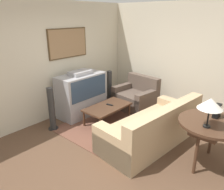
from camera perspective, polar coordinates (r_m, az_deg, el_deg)
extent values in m
plane|color=brown|center=(4.17, 0.66, -14.61)|extent=(12.00, 12.00, 0.00)
cube|color=beige|center=(5.17, -17.71, 7.75)|extent=(12.00, 0.06, 2.70)
cube|color=#4C381E|center=(5.47, -11.43, 13.14)|extent=(1.11, 0.03, 0.70)
cube|color=#93704C|center=(5.46, -11.31, 13.13)|extent=(1.06, 0.01, 0.65)
cube|color=beige|center=(5.78, 18.09, 8.95)|extent=(0.06, 12.00, 2.70)
cube|color=brown|center=(5.07, -1.50, -7.71)|extent=(1.97, 1.57, 0.01)
cube|color=#9E9EA3|center=(5.56, -7.83, -2.71)|extent=(1.20, 0.59, 0.47)
cube|color=#9E9EA3|center=(5.38, -8.09, 2.39)|extent=(1.20, 0.59, 0.57)
cube|color=#2D425B|center=(5.17, -5.90, 1.74)|extent=(1.08, 0.01, 0.50)
cube|color=#9E9EA3|center=(5.29, -8.26, 5.81)|extent=(0.54, 0.32, 0.09)
cube|color=tan|center=(4.44, 9.95, -9.40)|extent=(2.25, 1.15, 0.43)
cube|color=tan|center=(4.07, 14.36, -5.89)|extent=(2.18, 0.43, 0.42)
cube|color=tan|center=(5.14, 16.57, -4.70)|extent=(0.33, 0.96, 0.59)
cube|color=tan|center=(3.77, 0.83, -13.49)|extent=(0.33, 0.96, 0.59)
cube|color=#877154|center=(4.53, 16.30, -3.88)|extent=(0.37, 0.15, 0.34)
cube|color=#877154|center=(3.79, 8.54, -8.18)|extent=(0.37, 0.15, 0.34)
cube|color=brown|center=(5.85, 5.99, -1.52)|extent=(0.93, 1.09, 0.45)
cube|color=brown|center=(5.94, 8.21, 3.12)|extent=(0.30, 1.01, 0.41)
cube|color=brown|center=(6.09, 3.10, 0.17)|extent=(0.83, 0.25, 0.59)
cube|color=brown|center=(5.58, 9.20, -2.02)|extent=(0.83, 0.25, 0.59)
cube|color=#472D1E|center=(5.04, -1.19, -3.14)|extent=(1.11, 0.61, 0.04)
cylinder|color=#472D1E|center=(4.64, -3.03, -8.14)|extent=(0.04, 0.04, 0.37)
cylinder|color=#472D1E|center=(5.33, 4.55, -4.23)|extent=(0.04, 0.04, 0.37)
cylinder|color=#472D1E|center=(4.97, -7.33, -6.23)|extent=(0.04, 0.04, 0.37)
cylinder|color=#472D1E|center=(5.62, 0.35, -2.81)|extent=(0.04, 0.04, 0.37)
cylinder|color=#472D1E|center=(3.83, 24.55, -6.70)|extent=(1.03, 1.03, 0.04)
cube|color=#472D1E|center=(3.85, 24.42, -7.52)|extent=(0.87, 0.41, 0.08)
cylinder|color=#472D1E|center=(3.73, 21.16, -13.97)|extent=(0.05, 0.05, 0.75)
cylinder|color=#472D1E|center=(4.33, 24.60, -9.48)|extent=(0.05, 0.05, 0.75)
cylinder|color=black|center=(3.62, 23.48, -7.48)|extent=(0.11, 0.11, 0.02)
cylinder|color=black|center=(3.53, 23.97, -4.37)|extent=(0.02, 0.02, 0.41)
cone|color=white|center=(3.47, 24.33, -2.05)|extent=(0.36, 0.36, 0.16)
cube|color=black|center=(3.97, 25.75, -3.76)|extent=(0.16, 0.09, 0.23)
cylinder|color=white|center=(3.95, 26.50, -3.38)|extent=(0.12, 0.01, 0.12)
cube|color=black|center=(5.08, -0.62, -2.56)|extent=(0.07, 0.16, 0.02)
cylinder|color=black|center=(5.09, -15.03, -8.36)|extent=(0.22, 0.22, 0.02)
cylinder|color=#2D2D2D|center=(4.88, -15.53, -3.50)|extent=(0.13, 0.13, 0.96)
cylinder|color=black|center=(6.19, -0.65, -2.30)|extent=(0.22, 0.22, 0.02)
cylinder|color=#2D2D2D|center=(6.03, -0.67, 1.83)|extent=(0.13, 0.13, 0.96)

